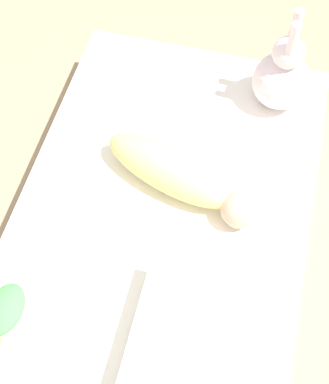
% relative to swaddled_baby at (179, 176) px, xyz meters
% --- Properties ---
extents(ground_plane, '(12.00, 12.00, 0.00)m').
position_rel_swaddled_baby_xyz_m(ground_plane, '(0.13, -0.03, -0.29)').
color(ground_plane, '#9E8466').
extents(bed_mattress, '(1.54, 0.95, 0.22)m').
position_rel_swaddled_baby_xyz_m(bed_mattress, '(0.13, -0.03, -0.18)').
color(bed_mattress, white).
rests_on(bed_mattress, ground_plane).
extents(swaddled_baby, '(0.29, 0.56, 0.14)m').
position_rel_swaddled_baby_xyz_m(swaddled_baby, '(0.00, 0.00, 0.00)').
color(swaddled_baby, '#EFDB7F').
rests_on(swaddled_baby, bed_mattress).
extents(pillow, '(0.38, 0.36, 0.10)m').
position_rel_swaddled_baby_xyz_m(pillow, '(0.51, 0.17, -0.02)').
color(pillow, white).
rests_on(pillow, bed_mattress).
extents(bunny_plush, '(0.21, 0.21, 0.39)m').
position_rel_swaddled_baby_xyz_m(bunny_plush, '(-0.46, 0.26, 0.06)').
color(bunny_plush, silver).
rests_on(bunny_plush, bed_mattress).
extents(turtle_plush, '(0.20, 0.11, 0.06)m').
position_rel_swaddled_baby_xyz_m(turtle_plush, '(0.55, -0.39, -0.04)').
color(turtle_plush, '#51B756').
rests_on(turtle_plush, bed_mattress).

